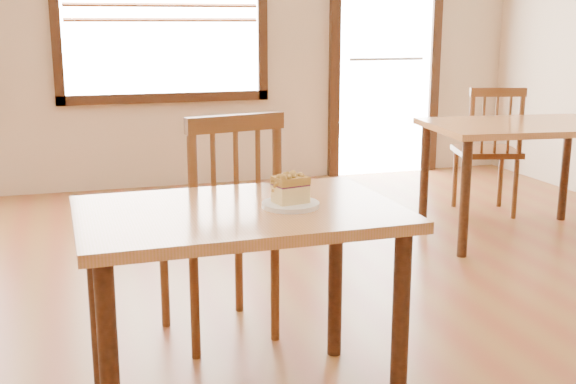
{
  "coord_description": "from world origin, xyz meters",
  "views": [
    {
      "loc": [
        -0.5,
        -2.11,
        1.37
      ],
      "look_at": [
        0.22,
        0.23,
        0.8
      ],
      "focal_mm": 45.0,
      "sensor_mm": 36.0,
      "label": 1
    }
  ],
  "objects_px": {
    "cafe_chair_second": "(488,150)",
    "cake_slice": "(290,187)",
    "cafe_chair_main": "(221,225)",
    "cafe_table_main": "(240,239)",
    "cafe_table_second": "(523,139)",
    "plate": "(291,205)"
  },
  "relations": [
    {
      "from": "plate",
      "to": "cafe_chair_second",
      "type": "bearing_deg",
      "value": 45.04
    },
    {
      "from": "cafe_chair_second",
      "to": "plate",
      "type": "height_order",
      "value": "cafe_chair_second"
    },
    {
      "from": "cafe_table_main",
      "to": "cake_slice",
      "type": "height_order",
      "value": "cake_slice"
    },
    {
      "from": "cafe_chair_second",
      "to": "cake_slice",
      "type": "distance_m",
      "value": 3.09
    },
    {
      "from": "cafe_table_second",
      "to": "cafe_chair_second",
      "type": "bearing_deg",
      "value": 84.56
    },
    {
      "from": "cafe_chair_second",
      "to": "plate",
      "type": "relative_size",
      "value": 4.73
    },
    {
      "from": "plate",
      "to": "cafe_table_main",
      "type": "bearing_deg",
      "value": 168.79
    },
    {
      "from": "cafe_table_main",
      "to": "plate",
      "type": "bearing_deg",
      "value": -12.17
    },
    {
      "from": "plate",
      "to": "cake_slice",
      "type": "xyz_separation_m",
      "value": [
        -0.0,
        0.0,
        0.06
      ]
    },
    {
      "from": "plate",
      "to": "cafe_table_second",
      "type": "bearing_deg",
      "value": 38.04
    },
    {
      "from": "cafe_chair_main",
      "to": "cafe_table_second",
      "type": "relative_size",
      "value": 0.81
    },
    {
      "from": "cafe_chair_main",
      "to": "cake_slice",
      "type": "bearing_deg",
      "value": 87.96
    },
    {
      "from": "cake_slice",
      "to": "cafe_table_main",
      "type": "bearing_deg",
      "value": 156.81
    },
    {
      "from": "cafe_table_main",
      "to": "cafe_chair_second",
      "type": "xyz_separation_m",
      "value": [
        2.35,
        2.14,
        -0.16
      ]
    },
    {
      "from": "cafe_table_main",
      "to": "cafe_table_second",
      "type": "xyz_separation_m",
      "value": [
        2.23,
        1.57,
        0.01
      ]
    },
    {
      "from": "cafe_chair_second",
      "to": "cafe_table_main",
      "type": "bearing_deg",
      "value": 58.62
    },
    {
      "from": "cafe_chair_second",
      "to": "plate",
      "type": "distance_m",
      "value": 3.09
    },
    {
      "from": "cake_slice",
      "to": "plate",
      "type": "bearing_deg",
      "value": -14.53
    },
    {
      "from": "cafe_chair_second",
      "to": "cake_slice",
      "type": "height_order",
      "value": "cafe_chair_second"
    },
    {
      "from": "cafe_chair_second",
      "to": "plate",
      "type": "xyz_separation_m",
      "value": [
        -2.17,
        -2.17,
        0.28
      ]
    },
    {
      "from": "cafe_table_second",
      "to": "cafe_chair_second",
      "type": "height_order",
      "value": "cafe_chair_second"
    },
    {
      "from": "cafe_table_main",
      "to": "cafe_table_second",
      "type": "height_order",
      "value": "same"
    }
  ]
}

